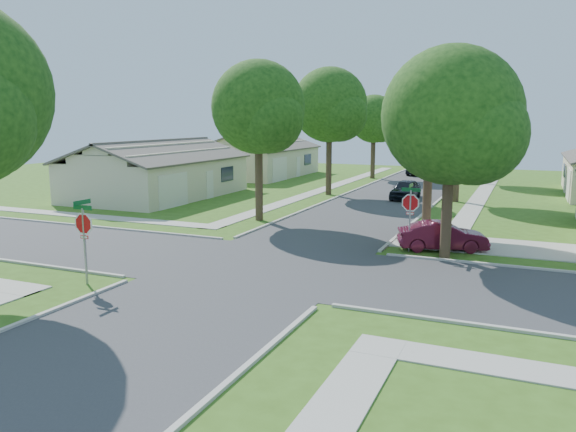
{
  "coord_description": "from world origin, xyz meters",
  "views": [
    {
      "loc": [
        9.3,
        -19.37,
        5.72
      ],
      "look_at": [
        -0.09,
        2.45,
        1.6
      ],
      "focal_mm": 35.0,
      "sensor_mm": 36.0,
      "label": 1
    }
  ],
  "objects_px": {
    "tree_e_near": "(432,120)",
    "tree_e_far": "(477,116)",
    "tree_w_near": "(259,112)",
    "house_nw_far": "(259,161)",
    "stop_sign_sw": "(84,227)",
    "tree_w_far": "(374,121)",
    "car_driveway": "(442,236)",
    "tree_e_mid": "(461,111)",
    "house_nw_near": "(158,176)",
    "tree_ne_corner": "(453,122)",
    "stop_sign_ne": "(410,206)",
    "car_curb_east": "(406,189)",
    "tree_w_mid": "(330,108)",
    "car_curb_west": "(418,169)"
  },
  "relations": [
    {
      "from": "stop_sign_sw",
      "to": "tree_e_mid",
      "type": "xyz_separation_m",
      "value": [
        9.46,
        25.71,
        4.22
      ]
    },
    {
      "from": "car_driveway",
      "to": "car_curb_east",
      "type": "distance_m",
      "value": 16.2
    },
    {
      "from": "tree_w_near",
      "to": "house_nw_far",
      "type": "height_order",
      "value": "tree_w_near"
    },
    {
      "from": "house_nw_far",
      "to": "tree_w_mid",
      "type": "bearing_deg",
      "value": -44.07
    },
    {
      "from": "stop_sign_sw",
      "to": "stop_sign_ne",
      "type": "distance_m",
      "value": 13.29
    },
    {
      "from": "stop_sign_ne",
      "to": "car_driveway",
      "type": "distance_m",
      "value": 2.07
    },
    {
      "from": "tree_w_near",
      "to": "tree_e_near",
      "type": "bearing_deg",
      "value": -0.0
    },
    {
      "from": "stop_sign_ne",
      "to": "house_nw_near",
      "type": "relative_size",
      "value": 0.22
    },
    {
      "from": "tree_w_far",
      "to": "house_nw_far",
      "type": "relative_size",
      "value": 0.59
    },
    {
      "from": "stop_sign_sw",
      "to": "tree_w_near",
      "type": "distance_m",
      "value": 14.3
    },
    {
      "from": "stop_sign_ne",
      "to": "tree_w_mid",
      "type": "distance_m",
      "value": 19.31
    },
    {
      "from": "stop_sign_ne",
      "to": "tree_w_far",
      "type": "relative_size",
      "value": 0.37
    },
    {
      "from": "tree_w_near",
      "to": "tree_w_far",
      "type": "distance_m",
      "value": 25.01
    },
    {
      "from": "tree_e_mid",
      "to": "car_driveway",
      "type": "height_order",
      "value": "tree_e_mid"
    },
    {
      "from": "car_driveway",
      "to": "tree_ne_corner",
      "type": "bearing_deg",
      "value": 176.99
    },
    {
      "from": "stop_sign_sw",
      "to": "tree_e_far",
      "type": "height_order",
      "value": "tree_e_far"
    },
    {
      "from": "tree_e_near",
      "to": "tree_e_far",
      "type": "height_order",
      "value": "tree_e_far"
    },
    {
      "from": "tree_w_far",
      "to": "car_curb_west",
      "type": "distance_m",
      "value": 7.85
    },
    {
      "from": "stop_sign_ne",
      "to": "car_driveway",
      "type": "xyz_separation_m",
      "value": [
        1.3,
        0.8,
        -1.4
      ]
    },
    {
      "from": "tree_w_far",
      "to": "house_nw_near",
      "type": "xyz_separation_m",
      "value": [
        -11.34,
        -19.01,
        -3.99
      ]
    },
    {
      "from": "tree_e_near",
      "to": "tree_w_near",
      "type": "distance_m",
      "value": 9.41
    },
    {
      "from": "house_nw_far",
      "to": "car_driveway",
      "type": "xyz_separation_m",
      "value": [
        21.99,
        -26.5,
        -0.88
      ]
    },
    {
      "from": "stop_sign_ne",
      "to": "tree_e_mid",
      "type": "bearing_deg",
      "value": 89.8
    },
    {
      "from": "tree_e_near",
      "to": "car_driveway",
      "type": "xyz_separation_m",
      "value": [
        1.25,
        -3.51,
        -5.01
      ]
    },
    {
      "from": "tree_e_near",
      "to": "tree_w_mid",
      "type": "distance_m",
      "value": 15.26
    },
    {
      "from": "tree_e_far",
      "to": "house_nw_near",
      "type": "height_order",
      "value": "tree_e_far"
    },
    {
      "from": "stop_sign_sw",
      "to": "house_nw_far",
      "type": "xyz_separation_m",
      "value": [
        -11.29,
        36.7,
        -0.51
      ]
    },
    {
      "from": "tree_e_mid",
      "to": "house_nw_far",
      "type": "relative_size",
      "value": 0.68
    },
    {
      "from": "tree_e_near",
      "to": "tree_e_far",
      "type": "distance_m",
      "value": 25.0
    },
    {
      "from": "tree_e_near",
      "to": "tree_ne_corner",
      "type": "height_order",
      "value": "tree_ne_corner"
    },
    {
      "from": "stop_sign_ne",
      "to": "tree_e_near",
      "type": "distance_m",
      "value": 5.62
    },
    {
      "from": "car_driveway",
      "to": "car_curb_west",
      "type": "relative_size",
      "value": 0.91
    },
    {
      "from": "tree_w_near",
      "to": "stop_sign_ne",
      "type": "bearing_deg",
      "value": -24.74
    },
    {
      "from": "stop_sign_sw",
      "to": "tree_w_mid",
      "type": "relative_size",
      "value": 0.31
    },
    {
      "from": "tree_e_near",
      "to": "tree_e_mid",
      "type": "height_order",
      "value": "tree_e_mid"
    },
    {
      "from": "car_driveway",
      "to": "tree_e_near",
      "type": "bearing_deg",
      "value": 1.04
    },
    {
      "from": "tree_w_mid",
      "to": "tree_e_mid",
      "type": "bearing_deg",
      "value": -0.0
    },
    {
      "from": "stop_sign_ne",
      "to": "tree_e_mid",
      "type": "height_order",
      "value": "tree_e_mid"
    },
    {
      "from": "tree_w_near",
      "to": "house_nw_far",
      "type": "relative_size",
      "value": 0.66
    },
    {
      "from": "tree_e_far",
      "to": "tree_w_near",
      "type": "distance_m",
      "value": 26.71
    },
    {
      "from": "tree_e_near",
      "to": "stop_sign_sw",
      "type": "bearing_deg",
      "value": -124.59
    },
    {
      "from": "stop_sign_sw",
      "to": "tree_w_far",
      "type": "bearing_deg",
      "value": 89.93
    },
    {
      "from": "tree_e_near",
      "to": "car_driveway",
      "type": "relative_size",
      "value": 2.16
    },
    {
      "from": "car_curb_west",
      "to": "car_driveway",
      "type": "bearing_deg",
      "value": 109.9
    },
    {
      "from": "tree_w_near",
      "to": "house_nw_near",
      "type": "xyz_separation_m",
      "value": [
        -11.35,
        5.99,
        -4.6
      ]
    },
    {
      "from": "stop_sign_sw",
      "to": "house_nw_near",
      "type": "xyz_separation_m",
      "value": [
        -11.29,
        19.7,
        -0.51
      ]
    },
    {
      "from": "house_nw_near",
      "to": "house_nw_far",
      "type": "distance_m",
      "value": 17.0
    },
    {
      "from": "car_driveway",
      "to": "car_curb_east",
      "type": "bearing_deg",
      "value": -1.33
    },
    {
      "from": "tree_w_far",
      "to": "tree_ne_corner",
      "type": "relative_size",
      "value": 0.93
    },
    {
      "from": "stop_sign_sw",
      "to": "tree_e_far",
      "type": "xyz_separation_m",
      "value": [
        9.45,
        38.71,
        3.95
      ]
    }
  ]
}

